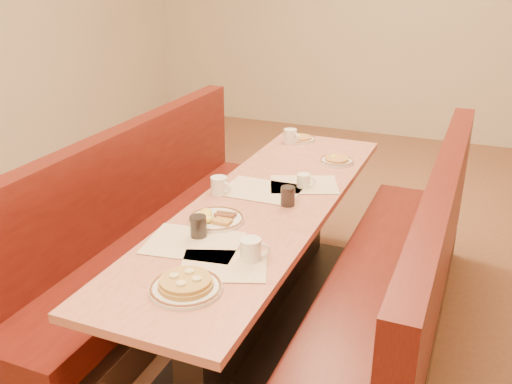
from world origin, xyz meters
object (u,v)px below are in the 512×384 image
at_px(booth_left, 151,242).
at_px(pancake_plate, 186,286).
at_px(diner_table, 264,264).
at_px(coffee_mug_c, 304,181).
at_px(booth_right, 396,294).
at_px(eggs_plate, 215,219).
at_px(coffee_mug_b, 219,185).
at_px(coffee_mug_d, 291,136).
at_px(coffee_mug_a, 251,249).
at_px(soda_tumbler_near, 198,227).
at_px(soda_tumbler_mid, 288,196).

bearing_deg(booth_left, pancake_plate, -49.92).
distance_m(diner_table, coffee_mug_c, 0.52).
bearing_deg(coffee_mug_c, diner_table, -123.56).
distance_m(booth_left, coffee_mug_c, 1.00).
distance_m(booth_right, eggs_plate, 1.01).
distance_m(eggs_plate, coffee_mug_b, 0.35).
bearing_deg(coffee_mug_c, eggs_plate, -121.97).
distance_m(booth_right, coffee_mug_d, 1.46).
xyz_separation_m(eggs_plate, coffee_mug_c, (0.26, 0.59, 0.02)).
bearing_deg(booth_left, coffee_mug_b, 1.26).
height_order(eggs_plate, coffee_mug_a, coffee_mug_a).
distance_m(diner_table, coffee_mug_b, 0.50).
relative_size(coffee_mug_c, soda_tumbler_near, 1.01).
xyz_separation_m(eggs_plate, soda_tumbler_near, (0.00, -0.18, 0.04)).
bearing_deg(eggs_plate, coffee_mug_b, 112.51).
relative_size(coffee_mug_b, coffee_mug_d, 1.01).
relative_size(diner_table, soda_tumbler_mid, 24.38).
bearing_deg(coffee_mug_a, booth_left, 128.75).
xyz_separation_m(booth_right, soda_tumbler_mid, (-0.60, 0.01, 0.44)).
distance_m(booth_right, soda_tumbler_near, 1.09).
relative_size(booth_left, coffee_mug_b, 19.74).
distance_m(booth_left, pancake_plate, 1.27).
distance_m(booth_right, coffee_mug_b, 1.09).
relative_size(coffee_mug_b, soda_tumbler_mid, 1.23).
bearing_deg(booth_right, coffee_mug_d, 132.75).
height_order(coffee_mug_a, coffee_mug_d, coffee_mug_a).
xyz_separation_m(booth_right, soda_tumbler_near, (-0.86, -0.49, 0.44)).
relative_size(booth_right, coffee_mug_a, 19.39).
height_order(booth_left, pancake_plate, booth_left).
relative_size(diner_table, pancake_plate, 8.68).
bearing_deg(pancake_plate, soda_tumbler_near, 111.66).
distance_m(pancake_plate, coffee_mug_a, 0.35).
bearing_deg(soda_tumbler_near, diner_table, 75.39).
bearing_deg(coffee_mug_a, booth_right, 29.16).
relative_size(coffee_mug_a, soda_tumbler_mid, 1.26).
bearing_deg(booth_right, pancake_plate, -127.00).
height_order(booth_left, booth_right, same).
bearing_deg(booth_right, coffee_mug_a, -132.72).
xyz_separation_m(eggs_plate, soda_tumbler_mid, (0.26, 0.33, 0.03)).
relative_size(pancake_plate, coffee_mug_c, 2.71).
xyz_separation_m(booth_left, coffee_mug_d, (0.52, 1.02, 0.44)).
height_order(diner_table, booth_right, booth_right).
height_order(booth_left, coffee_mug_d, booth_left).
bearing_deg(diner_table, coffee_mug_a, -73.07).
distance_m(booth_left, coffee_mug_b, 0.64).
height_order(pancake_plate, coffee_mug_b, coffee_mug_b).
relative_size(eggs_plate, coffee_mug_d, 2.22).
distance_m(eggs_plate, soda_tumbler_mid, 0.42).
xyz_separation_m(diner_table, coffee_mug_b, (-0.27, 0.01, 0.43)).
distance_m(pancake_plate, coffee_mug_d, 1.96).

